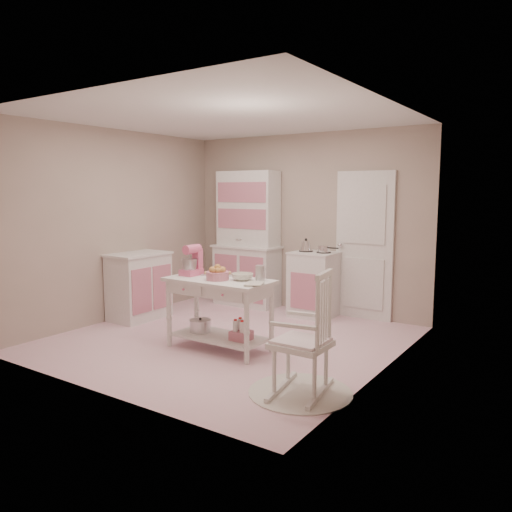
{
  "coord_description": "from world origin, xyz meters",
  "views": [
    {
      "loc": [
        3.51,
        -4.63,
        1.76
      ],
      "look_at": [
        0.3,
        0.17,
        1.01
      ],
      "focal_mm": 35.0,
      "sensor_mm": 36.0,
      "label": 1
    }
  ],
  "objects_px": {
    "hutch": "(247,239)",
    "stand_mixer": "(191,261)",
    "rocking_chair": "(301,332)",
    "bread_basket": "(218,276)",
    "stove": "(314,284)",
    "base_cabinet": "(139,286)",
    "work_table": "(219,314)"
  },
  "relations": [
    {
      "from": "work_table",
      "to": "stand_mixer",
      "type": "xyz_separation_m",
      "value": [
        -0.42,
        0.02,
        0.57
      ]
    },
    {
      "from": "base_cabinet",
      "to": "work_table",
      "type": "xyz_separation_m",
      "value": [
        1.77,
        -0.46,
        -0.06
      ]
    },
    {
      "from": "stand_mixer",
      "to": "bread_basket",
      "type": "height_order",
      "value": "stand_mixer"
    },
    {
      "from": "base_cabinet",
      "to": "rocking_chair",
      "type": "xyz_separation_m",
      "value": [
        3.12,
        -1.04,
        0.09
      ]
    },
    {
      "from": "base_cabinet",
      "to": "bread_basket",
      "type": "bearing_deg",
      "value": -15.81
    },
    {
      "from": "hutch",
      "to": "work_table",
      "type": "bearing_deg",
      "value": -63.04
    },
    {
      "from": "rocking_chair",
      "to": "bread_basket",
      "type": "xyz_separation_m",
      "value": [
        -1.34,
        0.54,
        0.3
      ]
    },
    {
      "from": "stove",
      "to": "stand_mixer",
      "type": "bearing_deg",
      "value": -107.46
    },
    {
      "from": "work_table",
      "to": "hutch",
      "type": "bearing_deg",
      "value": 116.96
    },
    {
      "from": "stand_mixer",
      "to": "base_cabinet",
      "type": "bearing_deg",
      "value": 163.06
    },
    {
      "from": "base_cabinet",
      "to": "work_table",
      "type": "distance_m",
      "value": 1.83
    },
    {
      "from": "stove",
      "to": "work_table",
      "type": "xyz_separation_m",
      "value": [
        -0.19,
        -1.94,
        -0.06
      ]
    },
    {
      "from": "work_table",
      "to": "bread_basket",
      "type": "height_order",
      "value": "bread_basket"
    },
    {
      "from": "rocking_chair",
      "to": "bread_basket",
      "type": "relative_size",
      "value": 4.4
    },
    {
      "from": "base_cabinet",
      "to": "work_table",
      "type": "relative_size",
      "value": 0.77
    },
    {
      "from": "work_table",
      "to": "stand_mixer",
      "type": "height_order",
      "value": "stand_mixer"
    },
    {
      "from": "stand_mixer",
      "to": "hutch",
      "type": "bearing_deg",
      "value": 107.75
    },
    {
      "from": "stand_mixer",
      "to": "bread_basket",
      "type": "bearing_deg",
      "value": -8.05
    },
    {
      "from": "rocking_chair",
      "to": "work_table",
      "type": "distance_m",
      "value": 1.49
    },
    {
      "from": "work_table",
      "to": "base_cabinet",
      "type": "bearing_deg",
      "value": 165.53
    },
    {
      "from": "bread_basket",
      "to": "work_table",
      "type": "bearing_deg",
      "value": 111.8
    },
    {
      "from": "base_cabinet",
      "to": "stand_mixer",
      "type": "height_order",
      "value": "stand_mixer"
    },
    {
      "from": "hutch",
      "to": "stand_mixer",
      "type": "bearing_deg",
      "value": -73.24
    },
    {
      "from": "hutch",
      "to": "bread_basket",
      "type": "distance_m",
      "value": 2.3
    },
    {
      "from": "stove",
      "to": "base_cabinet",
      "type": "height_order",
      "value": "same"
    },
    {
      "from": "base_cabinet",
      "to": "work_table",
      "type": "bearing_deg",
      "value": -14.47
    },
    {
      "from": "work_table",
      "to": "stand_mixer",
      "type": "bearing_deg",
      "value": 177.27
    },
    {
      "from": "stand_mixer",
      "to": "bread_basket",
      "type": "xyz_separation_m",
      "value": [
        0.44,
        -0.07,
        -0.12
      ]
    },
    {
      "from": "stove",
      "to": "work_table",
      "type": "distance_m",
      "value": 1.95
    },
    {
      "from": "stove",
      "to": "stand_mixer",
      "type": "distance_m",
      "value": 2.08
    },
    {
      "from": "work_table",
      "to": "bread_basket",
      "type": "relative_size",
      "value": 4.8
    },
    {
      "from": "stove",
      "to": "work_table",
      "type": "bearing_deg",
      "value": -95.44
    }
  ]
}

